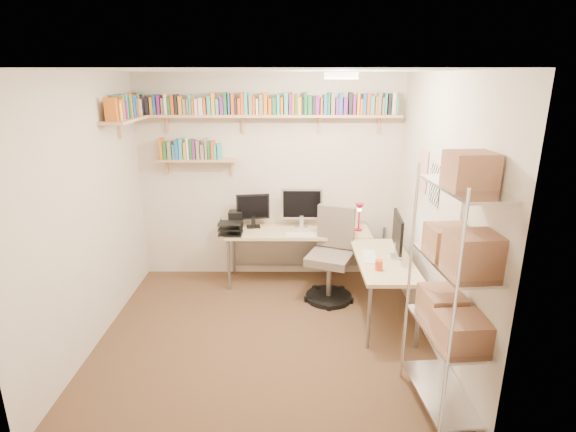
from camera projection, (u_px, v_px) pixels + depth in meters
name	position (u px, v px, depth m)	size (l,w,h in m)	color
ground	(264.00, 335.00, 4.46)	(3.20, 3.20, 0.00)	#41231C
room_shell	(262.00, 183.00, 4.00)	(3.24, 3.04, 2.52)	beige
wall_shelves	(233.00, 116.00, 5.09)	(3.12, 1.09, 0.80)	#DDA57C
corner_desk	(309.00, 238.00, 5.20)	(2.07, 1.75, 1.17)	beige
office_chair	(331.00, 261.00, 5.09)	(0.61, 0.61, 1.06)	black
wire_rack	(457.00, 272.00, 3.12)	(0.46, 0.83, 2.00)	silver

